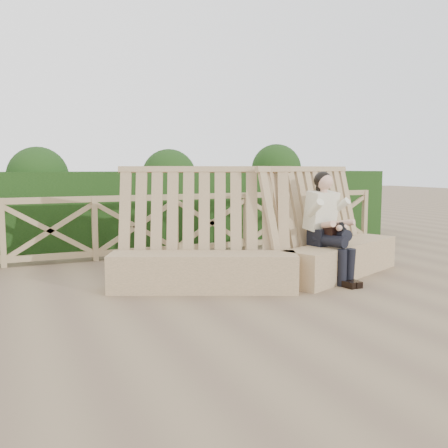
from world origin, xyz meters
name	(u,v)px	position (x,y,z in m)	size (l,w,h in m)	color
ground	(214,308)	(0.00, 0.00, 0.00)	(60.00, 60.00, 0.00)	brown
bench	(275,252)	(1.28, 0.89, 0.41)	(4.57, 1.65, 1.62)	olive
woman	(328,222)	(2.01, 0.68, 0.81)	(0.48, 0.95, 1.53)	black
guardrail	(136,226)	(0.00, 3.50, 0.55)	(10.10, 0.09, 1.10)	olive
hedge	(121,210)	(0.00, 4.70, 0.75)	(12.00, 1.20, 1.50)	black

